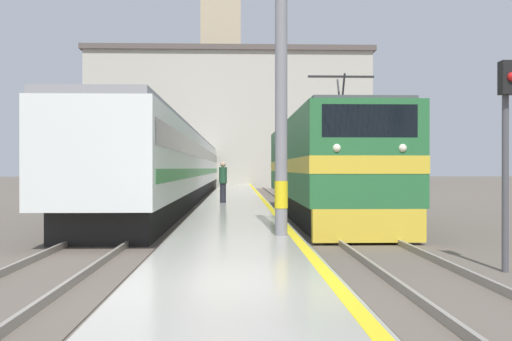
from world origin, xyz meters
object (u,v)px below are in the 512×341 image
Objects in this scene: locomotive_train at (322,167)px; clock_tower at (221,42)px; signal_post at (507,130)px; passenger_train at (184,166)px; person_on_platform at (223,181)px; catenary_mast at (285,66)px.

clock_tower is at bearing 95.95° from locomotive_train.
passenger_train is at bearing 106.95° from signal_post.
signal_post is at bearing -70.28° from person_on_platform.
catenary_mast is (4.37, -24.25, 2.12)m from passenger_train.
catenary_mast is at bearing -79.79° from passenger_train.
catenary_mast is at bearing -103.35° from locomotive_train.
passenger_train is 11.93m from person_on_platform.
clock_tower reaches higher than person_on_platform.
passenger_train is 35.83m from clock_tower.
locomotive_train is 11.69m from signal_post.
locomotive_train is 16.57m from passenger_train.
person_on_platform is 16.20m from signal_post.
catenary_mast is at bearing 146.19° from signal_post.
catenary_mast reaches higher than person_on_platform.
passenger_train is 24.73m from catenary_mast.
catenary_mast is 0.24× the size of clock_tower.
passenger_train is 1.54× the size of clock_tower.
locomotive_train is at bearing 76.65° from catenary_mast.
catenary_mast is at bearing -82.59° from person_on_platform.
clock_tower is 61.48m from signal_post.
clock_tower reaches higher than catenary_mast.
person_on_platform is at bearing 136.04° from locomotive_train.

